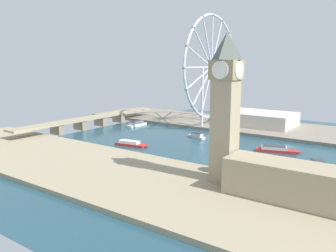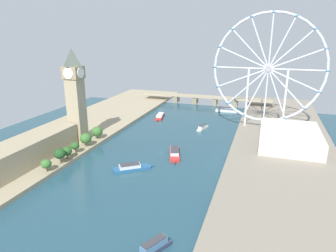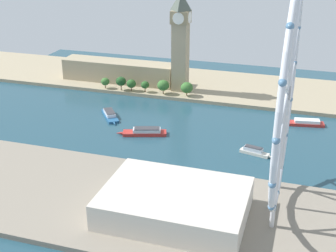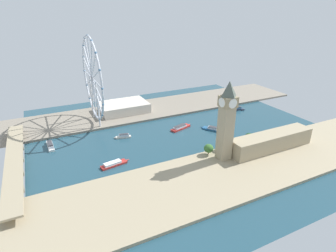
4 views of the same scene
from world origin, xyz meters
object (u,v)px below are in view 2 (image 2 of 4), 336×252
clock_tower (75,95)px  tour_boat_0 (152,248)px  tour_boat_5 (226,110)px  river_bridge (205,98)px  tour_boat_1 (160,116)px  parliament_block (24,154)px  tour_boat_4 (131,167)px  riverside_hall (289,137)px  ferris_wheel (268,69)px  tour_boat_2 (175,153)px  tour_boat_3 (203,127)px

clock_tower → tour_boat_0: size_ratio=3.61×
tour_boat_5 → river_bridge: bearing=132.8°
tour_boat_5 → clock_tower: bearing=-127.2°
tour_boat_1 → tour_boat_5: size_ratio=1.00×
river_bridge → parliament_block: bearing=-108.2°
tour_boat_0 → tour_boat_4: size_ratio=0.79×
tour_boat_4 → tour_boat_5: (45.23, 204.23, 0.63)m
river_bridge → tour_boat_4: river_bridge is taller
tour_boat_5 → riverside_hall: bearing=-60.1°
ferris_wheel → tour_boat_5: 104.14m
tour_boat_1 → tour_boat_2: bearing=16.2°
parliament_block → tour_boat_3: (109.71, 142.62, -10.47)m
riverside_hall → tour_boat_5: size_ratio=2.18×
parliament_block → river_bridge: size_ratio=0.56×
tour_boat_1 → tour_boat_2: 121.69m
river_bridge → tour_boat_3: river_bridge is taller
ferris_wheel → tour_boat_5: (-48.63, 67.24, -62.92)m
tour_boat_1 → river_bridge: bearing=148.2°
parliament_block → tour_boat_2: parliament_block is taller
river_bridge → tour_boat_3: 125.10m
river_bridge → riverside_hall: bearing=-54.3°
tour_boat_3 → clock_tower: bearing=141.9°
tour_boat_1 → tour_boat_4: 150.27m
tour_boat_1 → tour_boat_3: 67.41m
clock_tower → ferris_wheel: ferris_wheel is taller
riverside_hall → river_bridge: (-109.33, 151.93, -1.30)m
tour_boat_2 → tour_boat_4: size_ratio=1.21×
clock_tower → tour_boat_5: clock_tower is taller
tour_boat_4 → tour_boat_5: bearing=41.3°
tour_boat_0 → tour_boat_4: tour_boat_0 is taller
river_bridge → tour_boat_5: bearing=-44.9°
ferris_wheel → tour_boat_3: 91.12m
river_bridge → tour_boat_0: bearing=-82.9°
clock_tower → tour_boat_4: (71.36, -36.86, -45.73)m
tour_boat_5 → tour_boat_1: bearing=-145.0°
clock_tower → tour_boat_4: size_ratio=2.85×
tour_boat_3 → tour_boat_0: bearing=-161.3°
riverside_hall → ferris_wheel: bearing=116.6°
tour_boat_4 → riverside_hall: bearing=0.7°
tour_boat_2 → tour_boat_0: bearing=-5.5°
parliament_block → tour_boat_3: bearing=52.4°
parliament_block → tour_boat_5: size_ratio=3.24×
riverside_hall → river_bridge: riverside_hall is taller
riverside_hall → tour_boat_4: 147.91m
ferris_wheel → river_bridge: size_ratio=0.63×
parliament_block → tour_boat_3: parliament_block is taller
clock_tower → riverside_hall: bearing=15.3°
clock_tower → parliament_block: (-7.14, -61.78, -35.00)m
clock_tower → parliament_block: size_ratio=0.80×
tour_boat_0 → tour_boat_5: (-3.62, 285.78, -0.06)m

